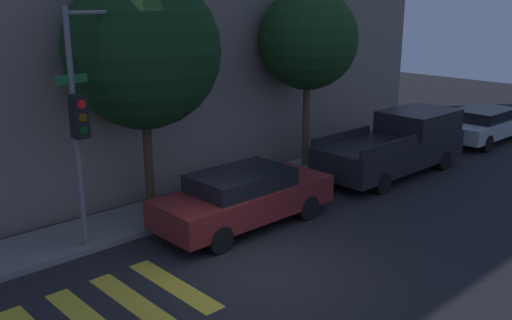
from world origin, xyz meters
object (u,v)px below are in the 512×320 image
object	(u,v)px
tree_near_corner	(143,51)
sedan_near_corner	(244,197)
traffic_light_pole	(91,95)
pickup_truck	(397,144)
sedan_middle	(483,124)
tree_midblock	(308,40)

from	to	relation	value
tree_near_corner	sedan_near_corner	bearing A→B (deg)	-60.53
traffic_light_pole	pickup_truck	distance (m)	10.04
sedan_near_corner	pickup_truck	size ratio (longest dim) A/B	0.84
traffic_light_pole	tree_near_corner	bearing A→B (deg)	26.35
sedan_near_corner	traffic_light_pole	bearing A→B (deg)	157.84
sedan_middle	tree_midblock	distance (m)	8.77
sedan_near_corner	sedan_middle	bearing A→B (deg)	0.00
tree_midblock	traffic_light_pole	bearing A→B (deg)	-173.17
tree_midblock	sedan_middle	bearing A→B (deg)	-15.80
pickup_truck	tree_near_corner	xyz separation A→B (m)	(-7.76, 2.20, 3.25)
traffic_light_pole	tree_midblock	world-z (taller)	tree_midblock
sedan_near_corner	pickup_truck	distance (m)	6.52
tree_near_corner	tree_midblock	size ratio (longest dim) A/B	1.06
traffic_light_pole	pickup_truck	size ratio (longest dim) A/B	0.96
traffic_light_pole	sedan_middle	xyz separation A→B (m)	(15.52, -1.27, -2.73)
sedan_near_corner	tree_midblock	world-z (taller)	tree_midblock
tree_near_corner	tree_midblock	bearing A→B (deg)	0.00
pickup_truck	tree_midblock	xyz separation A→B (m)	(-1.89, 2.20, 3.22)
traffic_light_pole	sedan_near_corner	bearing A→B (deg)	-22.16
sedan_near_corner	tree_midblock	xyz separation A→B (m)	(4.64, 2.20, 3.38)
tree_near_corner	tree_midblock	xyz separation A→B (m)	(5.88, 0.00, -0.03)
sedan_near_corner	sedan_middle	xyz separation A→B (m)	(12.40, 0.00, -0.05)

